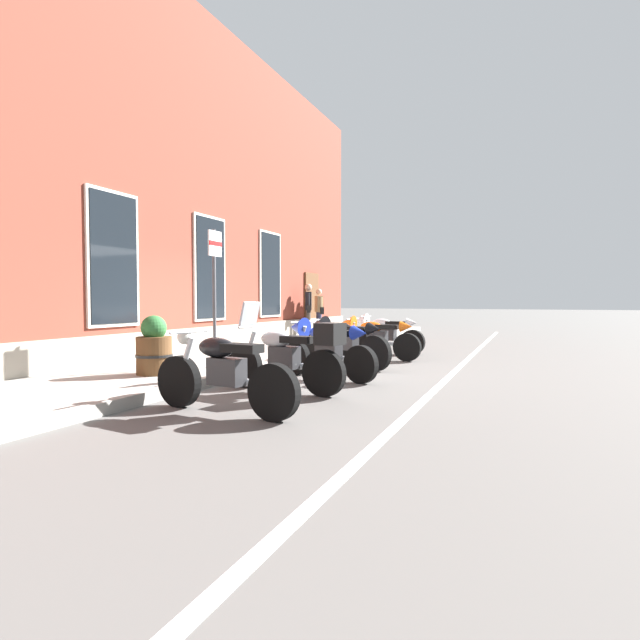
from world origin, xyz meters
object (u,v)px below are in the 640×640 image
(motorcycle_black_sport, at_px, (342,340))
(parking_sign, at_px, (215,278))
(pedestrian_tan_coat, at_px, (319,309))
(barrel_planter, at_px, (154,349))
(motorcycle_white_sport, at_px, (382,331))
(motorcycle_black_naked, at_px, (222,373))
(motorcycle_orange_sport, at_px, (372,335))
(pedestrian_dark_jacket, at_px, (308,307))
(motorcycle_silver_touring, at_px, (288,355))
(motorcycle_blue_sport, at_px, (323,346))

(motorcycle_black_sport, distance_m, parking_sign, 2.79)
(pedestrian_tan_coat, bearing_deg, barrel_planter, -172.92)
(motorcycle_white_sport, bearing_deg, motorcycle_black_naked, -178.86)
(motorcycle_black_sport, height_order, motorcycle_orange_sport, motorcycle_black_sport)
(motorcycle_black_naked, height_order, barrel_planter, barrel_planter)
(motorcycle_black_naked, xyz_separation_m, barrel_planter, (1.29, 2.17, 0.08))
(motorcycle_orange_sport, bearing_deg, motorcycle_black_sport, 174.85)
(motorcycle_black_naked, height_order, pedestrian_dark_jacket, pedestrian_dark_jacket)
(motorcycle_black_sport, distance_m, motorcycle_white_sport, 2.98)
(motorcycle_silver_touring, bearing_deg, pedestrian_tan_coat, 20.67)
(motorcycle_silver_touring, height_order, pedestrian_tan_coat, pedestrian_tan_coat)
(motorcycle_white_sport, bearing_deg, barrel_planter, 161.27)
(motorcycle_blue_sport, xyz_separation_m, motorcycle_white_sport, (4.40, 0.21, -0.01))
(motorcycle_blue_sport, bearing_deg, motorcycle_black_sport, 7.50)
(motorcycle_white_sport, bearing_deg, pedestrian_dark_jacket, 51.65)
(pedestrian_tan_coat, xyz_separation_m, parking_sign, (-8.21, -1.55, 0.69))
(motorcycle_white_sport, relative_size, barrel_planter, 2.20)
(pedestrian_dark_jacket, bearing_deg, motorcycle_silver_touring, -157.33)
(motorcycle_orange_sport, relative_size, motorcycle_white_sport, 1.02)
(motorcycle_blue_sport, bearing_deg, motorcycle_silver_touring, -178.59)
(motorcycle_black_sport, distance_m, pedestrian_tan_coat, 7.08)
(motorcycle_white_sport, bearing_deg, pedestrian_tan_coat, 43.82)
(pedestrian_dark_jacket, bearing_deg, parking_sign, -167.87)
(motorcycle_blue_sport, height_order, motorcycle_black_sport, motorcycle_blue_sport)
(motorcycle_orange_sport, xyz_separation_m, parking_sign, (-3.47, 1.79, 1.18))
(motorcycle_silver_touring, xyz_separation_m, pedestrian_dark_jacket, (8.32, 3.48, 0.58))
(motorcycle_orange_sport, distance_m, pedestrian_tan_coat, 5.82)
(pedestrian_tan_coat, bearing_deg, motorcycle_white_sport, -136.18)
(motorcycle_blue_sport, xyz_separation_m, pedestrian_tan_coat, (7.71, 3.39, 0.47))
(barrel_planter, bearing_deg, motorcycle_black_naked, -120.65)
(motorcycle_black_sport, xyz_separation_m, pedestrian_dark_jacket, (5.53, 3.25, 0.57))
(pedestrian_dark_jacket, distance_m, pedestrian_tan_coat, 0.77)
(motorcycle_blue_sport, distance_m, motorcycle_black_sport, 1.43)
(motorcycle_silver_touring, distance_m, motorcycle_white_sport, 5.77)
(motorcycle_white_sport, distance_m, barrel_planter, 6.31)
(motorcycle_silver_touring, relative_size, motorcycle_white_sport, 1.01)
(motorcycle_black_naked, bearing_deg, parking_sign, 36.83)
(pedestrian_dark_jacket, height_order, parking_sign, parking_sign)
(barrel_planter, bearing_deg, motorcycle_white_sport, -18.73)
(barrel_planter, bearing_deg, pedestrian_tan_coat, 7.08)
(parking_sign, bearing_deg, motorcycle_black_sport, -40.73)
(pedestrian_tan_coat, bearing_deg, motorcycle_black_sport, -152.99)
(motorcycle_blue_sport, bearing_deg, parking_sign, 105.27)
(motorcycle_silver_touring, distance_m, parking_sign, 2.38)
(motorcycle_blue_sport, height_order, barrel_planter, barrel_planter)
(motorcycle_blue_sport, relative_size, motorcycle_white_sport, 0.96)
(motorcycle_orange_sport, bearing_deg, motorcycle_blue_sport, -179.09)
(pedestrian_tan_coat, bearing_deg, motorcycle_orange_sport, -144.80)
(motorcycle_blue_sport, xyz_separation_m, pedestrian_dark_jacket, (6.95, 3.44, 0.56))
(motorcycle_orange_sport, height_order, pedestrian_dark_jacket, pedestrian_dark_jacket)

